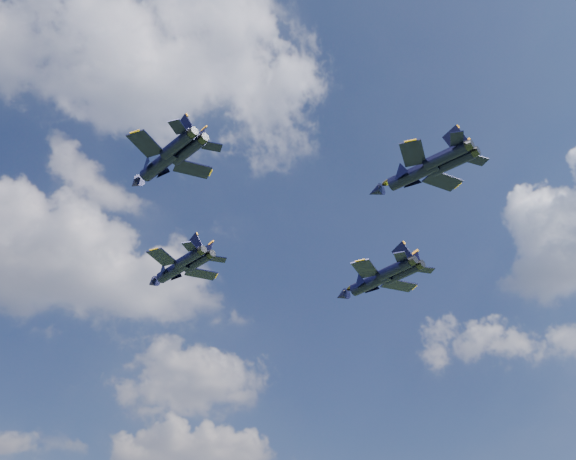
# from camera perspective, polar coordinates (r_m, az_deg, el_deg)

# --- Properties ---
(jet_lead) EXTENTS (11.39, 15.43, 3.73)m
(jet_lead) POSITION_cam_1_polar(r_m,az_deg,el_deg) (97.54, -10.26, -3.61)
(jet_lead) COLOR black
(jet_left) EXTENTS (10.52, 14.28, 3.44)m
(jet_left) POSITION_cam_1_polar(r_m,az_deg,el_deg) (76.52, -11.47, 5.66)
(jet_left) COLOR black
(jet_right) EXTENTS (12.71, 17.35, 4.16)m
(jet_right) POSITION_cam_1_polar(r_m,az_deg,el_deg) (100.35, 7.19, -4.69)
(jet_right) COLOR black
(jet_slot) EXTENTS (11.04, 14.21, 3.51)m
(jet_slot) POSITION_cam_1_polar(r_m,az_deg,el_deg) (75.88, 10.82, 4.81)
(jet_slot) COLOR black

